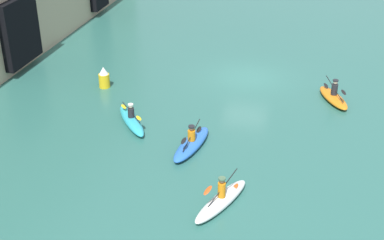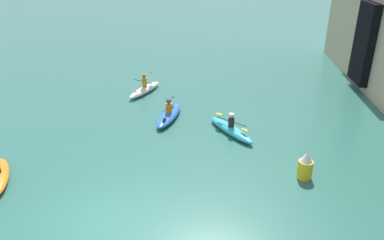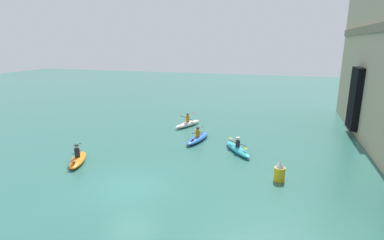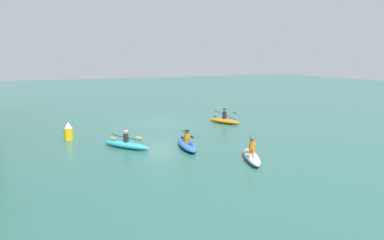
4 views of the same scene
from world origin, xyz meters
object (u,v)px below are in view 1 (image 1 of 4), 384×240
Objects in this scene: kayak_blue at (192,143)px; kayak_cyan at (131,120)px; kayak_orange at (333,97)px; marker_buoy at (104,78)px; kayak_white at (221,200)px.

kayak_cyan is (1.50, 3.27, -0.00)m from kayak_blue.
kayak_orange is 2.48× the size of marker_buoy.
kayak_orange is at bearing 0.96° from kayak_white.
kayak_white is 0.96× the size of kayak_blue.
kayak_blue is at bearing -130.62° from marker_buoy.
kayak_cyan is at bearing 75.80° from kayak_blue.
kayak_blue is (-6.29, 6.00, -0.01)m from kayak_orange.
kayak_cyan is at bearing -142.83° from marker_buoy.
kayak_white is at bearing 133.78° from kayak_orange.
kayak_cyan is at bearing 67.57° from kayak_white.
kayak_white reaches higher than kayak_cyan.
kayak_orange is 12.14m from marker_buoy.
marker_buoy is (9.01, 8.11, 0.30)m from kayak_white.
kayak_orange is at bearing -85.01° from marker_buoy.
kayak_cyan is (-4.79, 9.26, -0.01)m from kayak_orange.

